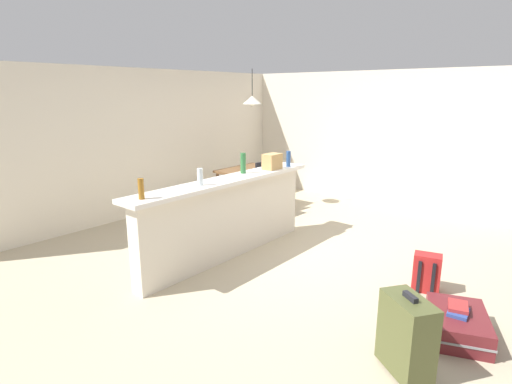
% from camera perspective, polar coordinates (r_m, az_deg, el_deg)
% --- Properties ---
extents(ground_plane, '(13.00, 13.00, 0.05)m').
position_cam_1_polar(ground_plane, '(5.71, 5.31, -8.20)').
color(ground_plane, '#BCAD8E').
extents(wall_back, '(6.60, 0.10, 2.50)m').
position_cam_1_polar(wall_back, '(7.50, -14.14, 6.85)').
color(wall_back, silver).
rests_on(wall_back, ground_plane).
extents(wall_right, '(0.10, 6.00, 2.50)m').
position_cam_1_polar(wall_right, '(8.16, 16.12, 7.28)').
color(wall_right, silver).
rests_on(wall_right, ground_plane).
extents(partition_half_wall, '(2.80, 0.20, 1.00)m').
position_cam_1_polar(partition_half_wall, '(5.29, -4.03, -3.96)').
color(partition_half_wall, silver).
rests_on(partition_half_wall, ground_plane).
extents(bar_countertop, '(2.96, 0.40, 0.05)m').
position_cam_1_polar(bar_countertop, '(5.15, -4.13, 1.59)').
color(bar_countertop, white).
rests_on(bar_countertop, partition_half_wall).
extents(bottle_amber, '(0.06, 0.06, 0.22)m').
position_cam_1_polar(bottle_amber, '(4.30, -15.81, 0.43)').
color(bottle_amber, '#9E661E').
rests_on(bottle_amber, bar_countertop).
extents(bottle_clear, '(0.07, 0.07, 0.20)m').
position_cam_1_polar(bottle_clear, '(4.80, -7.85, 2.12)').
color(bottle_clear, silver).
rests_on(bottle_clear, bar_countertop).
extents(bottle_green, '(0.07, 0.07, 0.27)m').
position_cam_1_polar(bottle_green, '(5.46, -1.82, 4.07)').
color(bottle_green, '#2D6B38').
rests_on(bottle_green, bar_countertop).
extents(bottle_blue, '(0.06, 0.06, 0.23)m').
position_cam_1_polar(bottle_blue, '(5.98, 4.57, 4.67)').
color(bottle_blue, '#284C89').
rests_on(bottle_blue, bar_countertop).
extents(grocery_bag, '(0.26, 0.18, 0.22)m').
position_cam_1_polar(grocery_bag, '(5.75, 2.28, 4.29)').
color(grocery_bag, tan).
rests_on(grocery_bag, bar_countertop).
extents(dining_table, '(1.10, 0.80, 0.74)m').
position_cam_1_polar(dining_table, '(7.47, -0.91, 2.55)').
color(dining_table, brown).
rests_on(dining_table, ground_plane).
extents(dining_chair_near_partition, '(0.43, 0.43, 0.93)m').
position_cam_1_polar(dining_chair_near_partition, '(7.13, 1.69, 0.92)').
color(dining_chair_near_partition, black).
rests_on(dining_chair_near_partition, ground_plane).
extents(pendant_lamp, '(0.34, 0.34, 0.64)m').
position_cam_1_polar(pendant_lamp, '(7.35, -0.53, 12.78)').
color(pendant_lamp, black).
extents(suitcase_flat_maroon, '(0.89, 0.71, 0.22)m').
position_cam_1_polar(suitcase_flat_maroon, '(4.20, 26.38, -16.23)').
color(suitcase_flat_maroon, maroon).
rests_on(suitcase_flat_maroon, ground_plane).
extents(backpack_red, '(0.29, 0.32, 0.42)m').
position_cam_1_polar(backpack_red, '(4.87, 22.79, -10.42)').
color(backpack_red, red).
rests_on(backpack_red, ground_plane).
extents(suitcase_upright_olive, '(0.45, 0.50, 0.67)m').
position_cam_1_polar(suitcase_upright_olive, '(3.45, 20.34, -18.32)').
color(suitcase_upright_olive, '#51562D').
rests_on(suitcase_upright_olive, ground_plane).
extents(book_stack, '(0.29, 0.21, 0.06)m').
position_cam_1_polar(book_stack, '(4.14, 26.48, -14.47)').
color(book_stack, '#334C99').
rests_on(book_stack, suitcase_flat_maroon).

